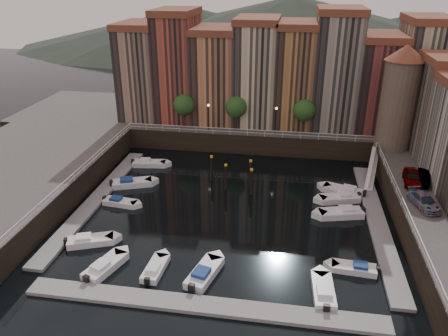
% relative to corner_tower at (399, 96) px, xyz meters
% --- Properties ---
extents(ground, '(200.00, 200.00, 0.00)m').
position_rel_corner_tower_xyz_m(ground, '(-20.00, -14.50, -10.19)').
color(ground, black).
rests_on(ground, ground).
extents(quay_far, '(80.00, 20.00, 3.00)m').
position_rel_corner_tower_xyz_m(quay_far, '(-20.00, 11.50, -8.69)').
color(quay_far, black).
rests_on(quay_far, ground).
extents(quay_left, '(20.00, 36.00, 3.00)m').
position_rel_corner_tower_xyz_m(quay_left, '(-48.00, -16.50, -8.69)').
color(quay_left, black).
rests_on(quay_left, ground).
extents(dock_left, '(2.00, 28.00, 0.35)m').
position_rel_corner_tower_xyz_m(dock_left, '(-36.20, -15.50, -10.02)').
color(dock_left, gray).
rests_on(dock_left, ground).
extents(dock_right, '(2.00, 28.00, 0.35)m').
position_rel_corner_tower_xyz_m(dock_right, '(-3.80, -15.50, -10.02)').
color(dock_right, gray).
rests_on(dock_right, ground).
extents(dock_near, '(30.00, 2.00, 0.35)m').
position_rel_corner_tower_xyz_m(dock_near, '(-20.00, -31.50, -10.02)').
color(dock_near, gray).
rests_on(dock_near, ground).
extents(mountains, '(145.00, 100.00, 18.00)m').
position_rel_corner_tower_xyz_m(mountains, '(-18.28, 95.50, -2.28)').
color(mountains, '#2D382D').
rests_on(mountains, ground).
extents(far_terrace, '(48.70, 10.30, 17.50)m').
position_rel_corner_tower_xyz_m(far_terrace, '(-16.69, 9.00, 0.76)').
color(far_terrace, '#987760').
rests_on(far_terrace, quay_far).
extents(corner_tower, '(5.20, 5.20, 13.80)m').
position_rel_corner_tower_xyz_m(corner_tower, '(0.00, 0.00, 0.00)').
color(corner_tower, '#6B5B4C').
rests_on(corner_tower, quay_right).
extents(promenade_trees, '(21.20, 3.20, 5.20)m').
position_rel_corner_tower_xyz_m(promenade_trees, '(-21.33, 3.70, -3.61)').
color(promenade_trees, black).
rests_on(promenade_trees, quay_far).
extents(street_lamps, '(10.36, 0.36, 4.18)m').
position_rel_corner_tower_xyz_m(street_lamps, '(-21.00, 2.70, -4.30)').
color(street_lamps, black).
rests_on(street_lamps, quay_far).
extents(railings, '(36.08, 34.04, 0.52)m').
position_rel_corner_tower_xyz_m(railings, '(-20.00, -9.62, -6.41)').
color(railings, white).
rests_on(railings, ground).
extents(gangway, '(2.78, 8.32, 3.73)m').
position_rel_corner_tower_xyz_m(gangway, '(-2.90, -4.50, -8.28)').
color(gangway, white).
rests_on(gangway, ground).
extents(mooring_pilings, '(5.88, 3.58, 3.78)m').
position_rel_corner_tower_xyz_m(mooring_pilings, '(-20.35, -9.51, -8.54)').
color(mooring_pilings, black).
rests_on(mooring_pilings, ground).
extents(boat_left_1, '(4.87, 3.27, 1.10)m').
position_rel_corner_tower_xyz_m(boat_left_1, '(-33.02, -24.41, -9.82)').
color(boat_left_1, white).
rests_on(boat_left_1, ground).
extents(boat_left_2, '(4.34, 2.00, 0.98)m').
position_rel_corner_tower_xyz_m(boat_left_2, '(-33.03, -16.21, -9.86)').
color(boat_left_2, white).
rests_on(boat_left_2, ground).
extents(boat_left_3, '(5.32, 3.51, 1.20)m').
position_rel_corner_tower_xyz_m(boat_left_3, '(-33.45, -11.27, -9.79)').
color(boat_left_3, white).
rests_on(boat_left_3, ground).
extents(boat_left_4, '(4.92, 2.28, 1.11)m').
position_rel_corner_tower_xyz_m(boat_left_4, '(-33.22, -4.84, -9.82)').
color(boat_left_4, white).
rests_on(boat_left_4, ground).
extents(boat_right_0, '(4.30, 1.83, 0.97)m').
position_rel_corner_tower_xyz_m(boat_right_0, '(-7.10, -24.70, -9.87)').
color(boat_right_0, white).
rests_on(boat_right_0, ground).
extents(boat_right_2, '(5.31, 3.04, 1.19)m').
position_rel_corner_tower_xyz_m(boat_right_2, '(-7.47, -14.80, -9.79)').
color(boat_right_2, white).
rests_on(boat_right_2, ground).
extents(boat_right_3, '(5.09, 3.05, 1.14)m').
position_rel_corner_tower_xyz_m(boat_right_3, '(-7.35, -11.17, -9.81)').
color(boat_right_3, white).
rests_on(boat_right_3, ground).
extents(boat_right_4, '(5.26, 3.44, 1.19)m').
position_rel_corner_tower_xyz_m(boat_right_4, '(-6.73, -9.20, -9.79)').
color(boat_right_4, white).
rests_on(boat_right_4, ground).
extents(boat_near_0, '(3.14, 5.03, 1.13)m').
position_rel_corner_tower_xyz_m(boat_near_0, '(-29.77, -28.19, -9.81)').
color(boat_near_0, white).
rests_on(boat_near_0, ground).
extents(boat_near_1, '(1.75, 4.29, 0.97)m').
position_rel_corner_tower_xyz_m(boat_near_1, '(-25.12, -27.71, -9.87)').
color(boat_near_1, white).
rests_on(boat_near_1, ground).
extents(boat_near_2, '(3.00, 5.23, 1.17)m').
position_rel_corner_tower_xyz_m(boat_near_2, '(-20.57, -27.73, -9.80)').
color(boat_near_2, white).
rests_on(boat_near_2, ground).
extents(boat_near_3, '(2.03, 4.90, 1.11)m').
position_rel_corner_tower_xyz_m(boat_near_3, '(-10.11, -28.45, -9.82)').
color(boat_near_3, white).
rests_on(boat_near_3, ground).
extents(car_a, '(2.30, 4.67, 1.53)m').
position_rel_corner_tower_xyz_m(car_a, '(0.18, -11.45, -6.43)').
color(car_a, gray).
rests_on(car_a, quay_right).
extents(car_b, '(2.57, 4.40, 1.37)m').
position_rel_corner_tower_xyz_m(car_b, '(1.46, -11.15, -6.51)').
color(car_b, gray).
rests_on(car_b, quay_right).
extents(car_c, '(3.02, 4.86, 1.31)m').
position_rel_corner_tower_xyz_m(car_c, '(0.13, -16.87, -6.54)').
color(car_c, gray).
rests_on(car_c, quay_right).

